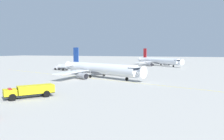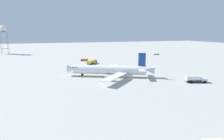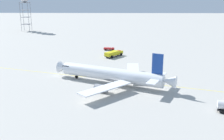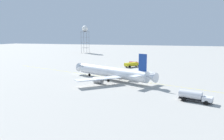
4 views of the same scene
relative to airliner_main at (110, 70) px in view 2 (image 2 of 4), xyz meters
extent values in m
plane|color=#ADAAA3|center=(-2.67, -0.60, -2.95)|extent=(600.00, 600.00, 0.00)
cylinder|color=white|center=(0.22, 0.47, 0.20)|extent=(17.62, 31.94, 4.03)
cone|color=white|center=(7.70, 16.68, 0.20)|extent=(4.74, 4.33, 3.83)
cone|color=white|center=(-7.39, -16.02, 0.50)|extent=(4.79, 5.07, 3.43)
cube|color=black|center=(6.78, 14.69, 1.11)|extent=(4.12, 3.62, 0.70)
ellipsoid|color=slate|center=(-0.48, -1.04, -0.91)|extent=(8.32, 12.41, 2.22)
cube|color=#193D93|center=(-5.93, -12.84, 5.16)|extent=(1.56, 3.01, 5.89)
cube|color=white|center=(-9.14, -11.35, 1.01)|extent=(6.06, 4.66, 0.20)
cube|color=white|center=(-2.71, -14.32, 1.01)|extent=(6.06, 4.66, 0.20)
cube|color=white|center=(-10.37, 1.78, -0.51)|extent=(14.16, 14.56, 0.28)
cube|color=white|center=(8.09, -6.73, -0.51)|extent=(16.49, 4.92, 0.28)
cylinder|color=gray|center=(-7.07, 3.10, -1.84)|extent=(3.55, 4.35, 2.16)
cylinder|color=black|center=(-6.26, 4.86, -1.84)|extent=(1.73, 0.91, 1.84)
cylinder|color=gray|center=(6.95, -3.37, -1.84)|extent=(3.55, 4.35, 2.16)
cylinder|color=black|center=(7.76, -1.60, -1.84)|extent=(1.73, 0.91, 1.84)
cylinder|color=#9EA0A5|center=(5.52, 11.97, -1.45)|extent=(0.20, 0.20, 1.89)
cylinder|color=black|center=(5.52, 11.97, -2.40)|extent=(0.73, 1.12, 1.10)
cylinder|color=#9EA0A5|center=(-3.58, 0.39, -1.45)|extent=(0.20, 0.20, 1.89)
cylinder|color=black|center=(-3.58, 0.39, -2.40)|extent=(0.73, 1.12, 1.10)
cylinder|color=#9EA0A5|center=(2.62, -2.47, -1.45)|extent=(0.20, 0.20, 1.89)
cylinder|color=black|center=(2.62, -2.47, -2.40)|extent=(0.73, 1.12, 1.10)
cube|color=#232326|center=(37.46, -0.02, -2.15)|extent=(9.14, 8.03, 0.20)
cube|color=yellow|center=(40.34, -2.35, -1.45)|extent=(3.64, 3.71, 1.20)
cube|color=black|center=(41.19, -3.04, -1.27)|extent=(1.56, 1.90, 0.67)
cube|color=yellow|center=(36.45, 0.80, -1.25)|extent=(7.38, 6.73, 1.60)
cube|color=red|center=(40.34, -2.35, -0.75)|extent=(1.71, 1.92, 0.16)
cylinder|color=black|center=(41.02, -1.08, -2.25)|extent=(1.26, 1.10, 1.40)
cylinder|color=black|center=(39.24, -3.28, -2.25)|extent=(1.26, 1.10, 1.40)
cylinder|color=black|center=(35.91, 3.05, -2.25)|extent=(1.26, 1.10, 1.40)
cylinder|color=black|center=(34.13, 0.85, -2.25)|extent=(1.26, 1.10, 1.40)
cube|color=#232326|center=(51.26, 2.51, -2.47)|extent=(2.13, 5.31, 0.20)
cube|color=red|center=(51.07, 0.71, -2.05)|extent=(2.05, 1.73, 0.65)
cube|color=black|center=(51.01, 0.03, -1.95)|extent=(1.60, 0.24, 0.36)
cube|color=red|center=(51.34, 3.38, -2.02)|extent=(2.24, 3.59, 0.70)
cube|color=red|center=(51.07, 0.71, -1.62)|extent=(1.39, 0.73, 0.16)
cylinder|color=black|center=(52.02, 0.61, -2.57)|extent=(0.36, 0.78, 0.76)
cylinder|color=black|center=(50.13, 0.80, -2.57)|extent=(0.36, 0.78, 0.76)
cylinder|color=black|center=(52.37, 4.06, -2.57)|extent=(0.36, 0.78, 0.76)
cylinder|color=black|center=(50.48, 4.25, -2.57)|extent=(0.36, 0.78, 0.76)
cube|color=#232326|center=(-20.98, -29.53, -2.30)|extent=(4.42, 8.71, 0.20)
cube|color=silver|center=(-21.82, -32.43, -1.65)|extent=(3.08, 3.01, 1.10)
cube|color=black|center=(-22.13, -33.49, -1.49)|extent=(2.05, 0.67, 0.62)
cylinder|color=silver|center=(-20.61, -28.28, -1.14)|extent=(3.67, 6.21, 2.12)
cylinder|color=black|center=(-20.60, -32.72, -2.40)|extent=(0.58, 1.13, 1.10)
cylinder|color=black|center=(-23.01, -32.02, -2.40)|extent=(0.58, 1.13, 1.10)
cylinder|color=black|center=(-19.01, -27.29, -2.40)|extent=(0.58, 1.13, 1.10)
cylinder|color=black|center=(-21.43, -26.58, -2.40)|extent=(0.58, 1.13, 1.10)
cube|color=#232326|center=(67.03, -66.25, -2.45)|extent=(1.76, 5.45, 0.20)
cube|color=white|center=(67.03, -68.15, -2.08)|extent=(2.07, 1.64, 0.55)
cube|color=black|center=(67.03, -68.87, -1.99)|extent=(1.73, 0.08, 0.31)
cube|color=white|center=(67.03, -65.33, -2.00)|extent=(2.07, 3.62, 0.70)
cylinder|color=black|center=(68.06, -68.15, -2.55)|extent=(0.28, 0.80, 0.80)
cylinder|color=black|center=(66.00, -68.15, -2.55)|extent=(0.28, 0.80, 0.80)
cylinder|color=black|center=(68.06, -64.50, -2.55)|extent=(0.28, 0.80, 0.80)
cylinder|color=black|center=(66.00, -64.50, -2.55)|extent=(0.28, 0.80, 0.80)
cylinder|color=slate|center=(121.90, 67.61, 7.12)|extent=(0.24, 0.24, 20.15)
cylinder|color=slate|center=(116.18, 67.61, 7.12)|extent=(0.24, 0.24, 20.15)
cylinder|color=slate|center=(116.18, 61.89, 7.12)|extent=(0.24, 0.24, 20.15)
cylinder|color=slate|center=(121.90, 61.89, 7.12)|extent=(0.24, 0.24, 20.15)
cube|color=slate|center=(119.04, 64.75, 2.09)|extent=(5.92, 5.92, 0.16)
cube|color=slate|center=(119.04, 64.75, 7.12)|extent=(5.92, 5.92, 0.16)
cube|color=slate|center=(119.04, 64.75, 12.16)|extent=(5.92, 5.92, 0.16)
cube|color=slate|center=(119.04, 64.75, 17.35)|extent=(6.52, 6.52, 0.30)
sphere|color=white|center=(119.04, 64.75, 20.32)|extent=(5.65, 5.65, 5.65)
cube|color=yellow|center=(4.87, 1.91, -2.95)|extent=(39.43, 118.46, 0.01)
camera|label=1|loc=(73.88, 30.86, 6.73)|focal=35.08mm
camera|label=2|loc=(-78.32, 26.08, 16.92)|focal=29.66mm
camera|label=3|loc=(-80.92, -1.35, 24.75)|focal=43.97mm
camera|label=4|loc=(-82.17, -25.82, 14.56)|focal=36.14mm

